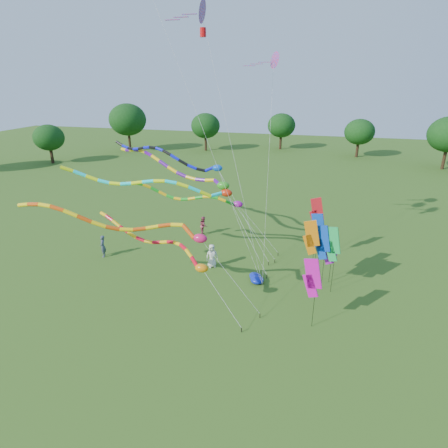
% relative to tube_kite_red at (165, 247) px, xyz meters
% --- Properties ---
extents(ground, '(160.00, 160.00, 0.00)m').
position_rel_tube_kite_red_xyz_m(ground, '(3.39, -1.25, -3.70)').
color(ground, '#2E5817').
rests_on(ground, ground).
extents(tree_ring, '(114.90, 115.51, 9.67)m').
position_rel_tube_kite_red_xyz_m(tree_ring, '(3.88, -3.54, 1.65)').
color(tree_ring, '#382314').
rests_on(tree_ring, ground).
extents(tube_kite_red, '(10.75, 3.95, 5.50)m').
position_rel_tube_kite_red_xyz_m(tube_kite_red, '(0.00, 0.00, 0.00)').
color(tube_kite_red, black).
rests_on(tube_kite_red, ground).
extents(tube_kite_orange, '(13.89, 2.30, 7.54)m').
position_rel_tube_kite_red_xyz_m(tube_kite_orange, '(-1.12, -1.74, 2.01)').
color(tube_kite_orange, black).
rests_on(tube_kite_orange, ground).
extents(tube_kite_purple, '(14.22, 6.27, 8.70)m').
position_rel_tube_kite_red_xyz_m(tube_kite_purple, '(-1.72, 7.27, 3.23)').
color(tube_kite_purple, black).
rests_on(tube_kite_purple, ground).
extents(tube_kite_blue, '(13.64, 2.84, 9.18)m').
position_rel_tube_kite_red_xyz_m(tube_kite_blue, '(-2.05, 7.41, 4.06)').
color(tube_kite_blue, black).
rests_on(tube_kite_blue, ground).
extents(tube_kite_cyan, '(14.29, 4.85, 8.49)m').
position_rel_tube_kite_red_xyz_m(tube_kite_cyan, '(-1.42, 3.94, 2.80)').
color(tube_kite_cyan, black).
rests_on(tube_kite_cyan, ground).
extents(tube_kite_green, '(11.42, 2.95, 6.73)m').
position_rel_tube_kite_red_xyz_m(tube_kite_green, '(0.10, 6.56, 1.25)').
color(tube_kite_green, black).
rests_on(tube_kite_green, ground).
extents(delta_kite_high_a, '(6.52, 1.34, 17.89)m').
position_rel_tube_kite_red_xyz_m(delta_kite_high_a, '(1.65, 3.29, 13.41)').
color(delta_kite_high_a, black).
rests_on(delta_kite_high_a, ground).
extents(delta_kite_high_c, '(3.16, 7.89, 16.17)m').
position_rel_tube_kite_red_xyz_m(delta_kite_high_c, '(4.99, 9.79, 11.11)').
color(delta_kite_high_c, black).
rests_on(delta_kite_high_c, ground).
extents(banner_pole_violet, '(1.16, 0.12, 3.90)m').
position_rel_tube_kite_red_xyz_m(banner_pole_violet, '(10.11, 4.76, -1.05)').
color(banner_pole_violet, black).
rests_on(banner_pole_violet, ground).
extents(banner_pole_red, '(1.16, 0.29, 5.23)m').
position_rel_tube_kite_red_xyz_m(banner_pole_red, '(9.05, 8.14, 0.27)').
color(banner_pole_red, black).
rests_on(banner_pole_red, ground).
extents(banner_pole_green, '(1.09, 0.55, 4.76)m').
position_rel_tube_kite_red_xyz_m(banner_pole_green, '(10.26, 3.54, -0.20)').
color(banner_pole_green, black).
rests_on(banner_pole_green, ground).
extents(banner_pole_blue_a, '(1.12, 0.46, 4.73)m').
position_rel_tube_kite_red_xyz_m(banner_pole_blue_a, '(9.61, 3.70, -0.23)').
color(banner_pole_blue_a, black).
rests_on(banner_pole_blue_a, ground).
extents(banner_pole_magenta_b, '(1.15, 0.34, 4.41)m').
position_rel_tube_kite_red_xyz_m(banner_pole_magenta_b, '(9.18, -0.69, -0.55)').
color(banner_pole_magenta_b, black).
rests_on(banner_pole_magenta_b, ground).
extents(banner_pole_blue_b, '(1.11, 0.48, 5.21)m').
position_rel_tube_kite_red_xyz_m(banner_pole_blue_b, '(9.26, 4.59, 0.24)').
color(banner_pole_blue_b, black).
rests_on(banner_pole_blue_b, ground).
extents(banner_pole_orange, '(1.16, 0.19, 5.08)m').
position_rel_tube_kite_red_xyz_m(banner_pole_orange, '(8.87, 3.51, 0.12)').
color(banner_pole_orange, black).
rests_on(banner_pole_orange, ground).
extents(blue_nylon_heap, '(1.49, 1.73, 0.49)m').
position_rel_tube_kite_red_xyz_m(blue_nylon_heap, '(4.75, 3.73, -3.48)').
color(blue_nylon_heap, '#0D20AF').
rests_on(blue_nylon_heap, ground).
extents(person_a, '(1.08, 0.97, 1.86)m').
position_rel_tube_kite_red_xyz_m(person_a, '(1.63, 4.87, -2.77)').
color(person_a, silver).
rests_on(person_a, ground).
extents(person_b, '(0.68, 0.79, 1.82)m').
position_rel_tube_kite_red_xyz_m(person_b, '(-7.43, 4.31, -2.78)').
color(person_b, '#3D4656').
rests_on(person_b, ground).
extents(person_c, '(0.91, 1.02, 1.75)m').
position_rel_tube_kite_red_xyz_m(person_c, '(-0.97, 10.83, -2.82)').
color(person_c, '#99374B').
rests_on(person_c, ground).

